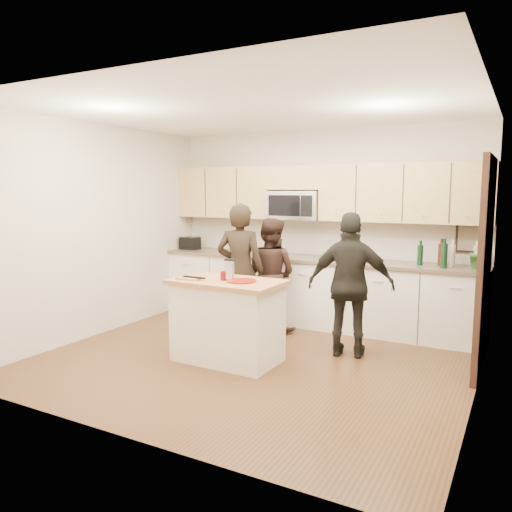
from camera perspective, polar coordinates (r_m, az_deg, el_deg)
The scene contains 21 objects.
floor at distance 5.64m, azimuth -0.32°, elevation -11.73°, with size 4.50×4.50×0.00m, color brown.
room_shell at distance 5.33m, azimuth -0.33°, elevation 6.12°, with size 4.52×4.02×2.71m.
back_cabinetry at distance 6.99m, azimuth 6.39°, elevation -3.97°, with size 4.50×0.66×0.94m.
upper_cabinetry at distance 6.98m, azimuth 7.26°, elevation 7.32°, with size 4.50×0.33×0.75m.
microwave at distance 7.08m, azimuth 4.52°, elevation 5.80°, with size 0.76×0.41×0.40m.
doorway at distance 5.62m, azimuth 24.82°, elevation -0.36°, with size 0.06×1.25×2.20m.
framed_picture at distance 6.70m, azimuth 23.12°, elevation 1.95°, with size 0.30×0.03×0.38m.
dish_towel at distance 7.18m, azimuth -1.18°, elevation -0.96°, with size 0.34×0.60×0.48m.
island at distance 5.49m, azimuth -3.29°, elevation -7.34°, with size 1.21×0.72×0.90m.
red_plate at distance 5.28m, azimuth -1.68°, elevation -2.87°, with size 0.32×0.32×0.02m, color maroon.
box_grater at distance 5.34m, azimuth -3.05°, elevation -1.47°, with size 0.10×0.06×0.22m.
drink_glass at distance 5.37m, azimuth -3.70°, elevation -2.28°, with size 0.08×0.08×0.09m, color #660B0D.
cutting_board at distance 5.48m, azimuth -7.60°, elevation -2.54°, with size 0.25×0.18×0.02m, color #AD7948.
tongs at distance 5.43m, azimuth -7.08°, elevation -2.42°, with size 0.28×0.03×0.02m, color black.
knife at distance 5.48m, azimuth -7.67°, elevation -2.40°, with size 0.20×0.03×0.01m, color silver.
toaster at distance 7.88m, azimuth -7.54°, elevation 1.46°, with size 0.27×0.21×0.20m.
bottle_cluster at distance 6.44m, azimuth 20.97°, elevation 0.30°, with size 0.71×0.27×0.35m.
orchid at distance 6.44m, azimuth 24.15°, elevation 0.50°, with size 0.23×0.18×0.41m, color #2E6A2A.
woman_left at distance 6.33m, azimuth -1.80°, elevation -1.66°, with size 0.62×0.41×1.70m, color black.
woman_center at distance 6.59m, azimuth 1.61°, elevation -2.16°, with size 0.73×0.57×1.50m, color black.
woman_right at distance 5.66m, azimuth 10.78°, elevation -3.28°, with size 0.95×0.40×1.63m, color black.
Camera 1 is at (2.57, -4.66, 1.86)m, focal length 35.00 mm.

